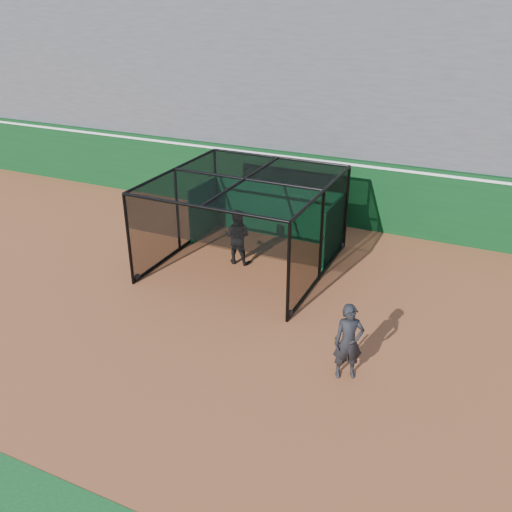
% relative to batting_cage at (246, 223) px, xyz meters
% --- Properties ---
extents(ground, '(120.00, 120.00, 0.00)m').
position_rel_batting_cage_xyz_m(ground, '(0.91, -4.00, -1.39)').
color(ground, '#98512C').
rests_on(ground, ground).
extents(outfield_wall, '(50.00, 0.50, 2.50)m').
position_rel_batting_cage_xyz_m(outfield_wall, '(0.91, 4.50, -0.10)').
color(outfield_wall, '#0A3714').
rests_on(outfield_wall, ground).
extents(grandstand, '(50.00, 7.85, 8.95)m').
position_rel_batting_cage_xyz_m(grandstand, '(0.91, 8.27, 3.09)').
color(grandstand, '#4C4C4F').
rests_on(grandstand, ground).
extents(batting_cage, '(4.96, 5.23, 2.79)m').
position_rel_batting_cage_xyz_m(batting_cage, '(0.00, 0.00, 0.00)').
color(batting_cage, black).
rests_on(batting_cage, ground).
extents(batter, '(0.92, 0.75, 1.76)m').
position_rel_batting_cage_xyz_m(batter, '(-0.28, -0.01, -0.51)').
color(batter, black).
rests_on(batter, ground).
extents(on_deck_player, '(0.78, 0.69, 1.79)m').
position_rel_batting_cage_xyz_m(on_deck_player, '(4.45, -4.10, -0.50)').
color(on_deck_player, black).
rests_on(on_deck_player, ground).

